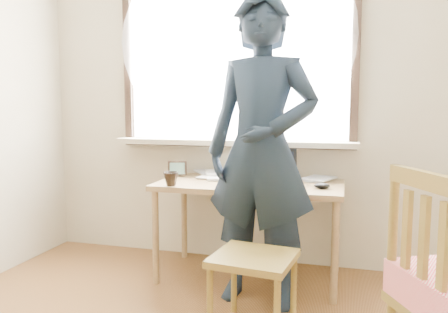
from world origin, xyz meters
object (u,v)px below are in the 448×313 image
(laptop, at_px, (272,176))
(mug_white, at_px, (236,171))
(desk, at_px, (249,193))
(work_chair, at_px, (254,267))
(person, at_px, (261,151))
(mug_dark, at_px, (171,179))

(laptop, distance_m, mug_white, 0.37)
(desk, height_order, laptop, laptop)
(mug_white, bearing_deg, work_chair, -70.31)
(work_chair, relative_size, person, 0.25)
(laptop, distance_m, work_chair, 0.79)
(mug_white, xyz_separation_m, mug_dark, (-0.33, -0.44, 0.00))
(person, bearing_deg, desk, 120.44)
(mug_dark, bearing_deg, desk, 28.27)
(mug_dark, relative_size, work_chair, 0.22)
(person, bearing_deg, mug_dark, 179.60)
(desk, relative_size, person, 0.68)
(laptop, height_order, mug_dark, laptop)
(desk, xyz_separation_m, person, (0.15, -0.34, 0.32))
(person, bearing_deg, work_chair, -77.37)
(laptop, distance_m, person, 0.37)
(mug_dark, xyz_separation_m, person, (0.62, -0.08, 0.21))
(laptop, bearing_deg, work_chair, -88.45)
(mug_dark, xyz_separation_m, work_chair, (0.66, -0.47, -0.37))
(mug_dark, distance_m, work_chair, 0.89)
(mug_white, distance_m, work_chair, 1.03)
(desk, bearing_deg, laptop, -10.91)
(laptop, xyz_separation_m, mug_dark, (-0.64, -0.22, -0.01))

